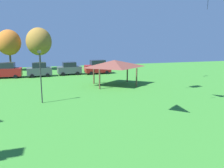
# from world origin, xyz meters

# --- Properties ---
(parked_car_leftmost) EXTENTS (4.79, 2.26, 2.58)m
(parked_car_leftmost) POSITION_xyz_m (-11.44, 45.78, 1.26)
(parked_car_leftmost) COLOR maroon
(parked_car_leftmost) RESTS_ON ground
(parked_car_second_from_left) EXTENTS (4.27, 2.27, 2.46)m
(parked_car_second_from_left) POSITION_xyz_m (-6.22, 45.63, 1.20)
(parked_car_second_from_left) COLOR #4C5156
(parked_car_second_from_left) RESTS_ON ground
(parked_car_third_from_left) EXTENTS (4.35, 2.27, 2.33)m
(parked_car_third_from_left) POSITION_xyz_m (-1.01, 46.36, 1.15)
(parked_car_third_from_left) COLOR #4C5156
(parked_car_third_from_left) RESTS_ON ground
(parked_car_rightmost_in_row) EXTENTS (4.89, 2.25, 2.58)m
(parked_car_rightmost_in_row) POSITION_xyz_m (4.21, 46.10, 1.26)
(parked_car_rightmost_in_row) COLOR maroon
(parked_car_rightmost_in_row) RESTS_ON ground
(park_pavilion) EXTENTS (6.74, 4.95, 3.60)m
(park_pavilion) POSITION_xyz_m (4.22, 35.04, 3.08)
(park_pavilion) COLOR brown
(park_pavilion) RESTS_ON ground
(light_post_1) EXTENTS (0.36, 0.20, 5.43)m
(light_post_1) POSITION_xyz_m (-5.67, 28.17, 3.11)
(light_post_1) COLOR #2D2D33
(light_post_1) RESTS_ON ground
(treeline_tree_2) EXTENTS (4.63, 4.63, 8.23)m
(treeline_tree_2) POSITION_xyz_m (-11.94, 55.02, 5.67)
(treeline_tree_2) COLOR brown
(treeline_tree_2) RESTS_ON ground
(treeline_tree_3) EXTENTS (5.14, 5.14, 8.68)m
(treeline_tree_3) POSITION_xyz_m (-6.19, 54.81, 5.84)
(treeline_tree_3) COLOR brown
(treeline_tree_3) RESTS_ON ground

